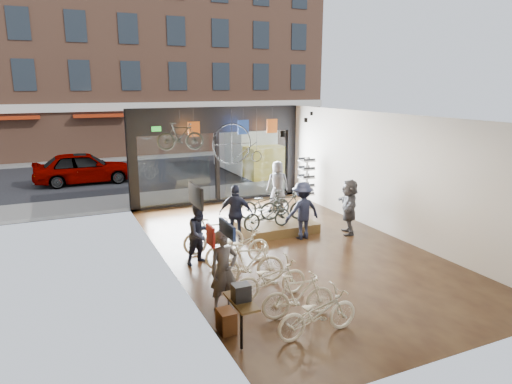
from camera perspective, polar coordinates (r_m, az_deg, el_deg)
ground_plane at (r=13.42m, az=3.99°, el=-7.06°), size 7.00×12.00×0.04m
ceiling at (r=12.62m, az=4.28°, el=9.52°), size 7.00×12.00×0.04m
wall_left at (r=11.66m, az=-11.26°, el=-0.56°), size 0.04×12.00×3.80m
wall_right at (r=14.87m, az=16.15°, el=2.13°), size 0.04×12.00×3.80m
wall_back at (r=8.32m, az=24.47°, el=-7.13°), size 7.00×0.04×3.80m
storefront at (r=18.29m, az=-4.90°, el=4.60°), size 7.00×0.26×3.80m
exit_sign at (r=17.39m, az=-12.37°, el=7.71°), size 0.35×0.06×0.18m
street_road at (r=27.14m, az=-11.24°, el=3.12°), size 30.00×18.00×0.02m
sidewalk_near at (r=19.76m, az=-5.96°, el=-0.22°), size 30.00×2.40×0.12m
sidewalk_far at (r=30.99m, az=-12.98°, el=4.40°), size 30.00×2.00×0.12m
opposite_building at (r=33.19m, az=-14.54°, el=16.91°), size 26.00×5.00×14.00m
street_car at (r=23.41m, az=-20.75°, el=2.88°), size 4.54×1.83×1.55m
box_truck at (r=24.35m, az=-0.63°, el=5.11°), size 2.02×6.07×2.39m
floor_bike_0 at (r=8.94m, az=7.69°, el=-14.77°), size 1.72×0.63×0.90m
floor_bike_1 at (r=9.51m, az=5.30°, el=-12.78°), size 1.60×0.68×0.93m
floor_bike_2 at (r=10.29m, az=1.83°, el=-10.75°), size 1.72×0.66×0.89m
floor_bike_3 at (r=10.93m, az=-0.92°, el=-8.88°), size 1.78×0.88×1.03m
floor_bike_4 at (r=12.05m, az=-2.33°, el=-6.92°), size 1.85×0.71×0.96m
floor_bike_5 at (r=12.85m, az=-5.31°, el=-5.47°), size 1.78×0.73×1.04m
display_platform at (r=14.94m, az=2.33°, el=-4.23°), size 2.40×1.80×0.30m
display_bike_left at (r=14.03m, az=1.40°, el=-2.87°), size 1.73×0.77×0.88m
display_bike_mid at (r=14.92m, az=3.57°, el=-1.75°), size 1.65×0.94×0.96m
display_bike_right at (r=15.21m, az=1.06°, el=-1.47°), size 1.83×0.76×0.94m
customer_0 at (r=9.62m, az=-4.07°, el=-9.80°), size 0.68×0.49×1.73m
customer_1 at (r=12.09m, az=-7.00°, el=-5.20°), size 0.97×0.87×1.65m
customer_2 at (r=13.73m, az=-2.51°, el=-2.66°), size 1.09×0.89×1.74m
customer_3 at (r=14.01m, az=5.84°, el=-2.33°), size 1.17×0.70×1.78m
customer_4 at (r=17.88m, az=2.72°, el=1.10°), size 0.97×0.75×1.76m
customer_5 at (r=14.70m, az=11.55°, el=-1.82°), size 1.22×1.69×1.76m
sunglasses_rack at (r=17.90m, az=6.29°, el=1.29°), size 0.64×0.56×1.91m
wall_merch at (r=8.67m, az=-4.69°, el=-9.38°), size 0.40×2.40×2.60m
penny_farthing at (r=16.73m, az=-2.03°, el=5.91°), size 1.87×0.06×1.50m
hung_bike at (r=15.88m, az=-9.45°, el=6.89°), size 1.64×0.78×0.95m
jersey_left at (r=17.04m, az=-7.77°, el=7.79°), size 0.45×0.03×0.55m
jersey_mid at (r=17.71m, az=-1.60°, el=8.10°), size 0.45×0.03×0.55m
jersey_right at (r=18.22m, az=2.02°, el=8.24°), size 0.45×0.03×0.55m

